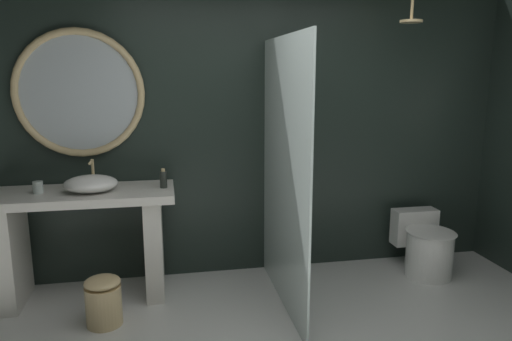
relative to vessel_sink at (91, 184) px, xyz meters
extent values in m
cube|color=#1E2823|center=(1.36, 0.40, 0.34)|extent=(4.80, 0.10, 2.60)
cube|color=silver|center=(-0.09, 0.04, -0.10)|extent=(1.44, 0.59, 0.07)
cube|color=silver|center=(-0.63, 0.04, -0.55)|extent=(0.14, 0.50, 0.83)
cube|color=silver|center=(0.46, 0.04, -0.55)|extent=(0.14, 0.50, 0.83)
ellipsoid|color=white|center=(0.00, 0.00, 0.00)|extent=(0.41, 0.34, 0.13)
cylinder|color=#D6B77F|center=(0.00, 0.15, 0.05)|extent=(0.02, 0.02, 0.23)
cylinder|color=#D6B77F|center=(0.00, 0.08, 0.15)|extent=(0.02, 0.14, 0.02)
cylinder|color=silver|center=(-0.40, 0.03, -0.02)|extent=(0.08, 0.08, 0.09)
cylinder|color=#282D28|center=(0.56, 0.03, 0.00)|extent=(0.06, 0.06, 0.13)
cylinder|color=#D6B77F|center=(0.56, 0.03, 0.08)|extent=(0.03, 0.03, 0.02)
torus|color=#D6B77F|center=(-0.09, 0.31, 0.68)|extent=(1.04, 0.06, 1.04)
cylinder|color=#B2BCC1|center=(-0.09, 0.32, 0.68)|extent=(0.94, 0.01, 0.94)
cube|color=silver|center=(1.46, -0.34, 0.08)|extent=(0.02, 1.38, 2.08)
cylinder|color=#D6B77F|center=(2.58, -0.07, 1.40)|extent=(0.02, 0.02, 0.27)
cylinder|color=#D6B77F|center=(2.58, -0.07, 1.25)|extent=(0.18, 0.18, 0.02)
cylinder|color=white|center=(2.88, -0.11, -0.76)|extent=(0.41, 0.41, 0.41)
ellipsoid|color=white|center=(2.88, -0.11, -0.54)|extent=(0.43, 0.47, 0.02)
cube|color=white|center=(2.88, 0.18, -0.59)|extent=(0.42, 0.17, 0.34)
cylinder|color=#D6B77F|center=(0.10, -0.44, -0.81)|extent=(0.26, 0.26, 0.30)
ellipsoid|color=#D6B77F|center=(0.10, -0.44, -0.63)|extent=(0.26, 0.26, 0.08)
camera|label=1|loc=(0.58, -3.79, 0.85)|focal=33.45mm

